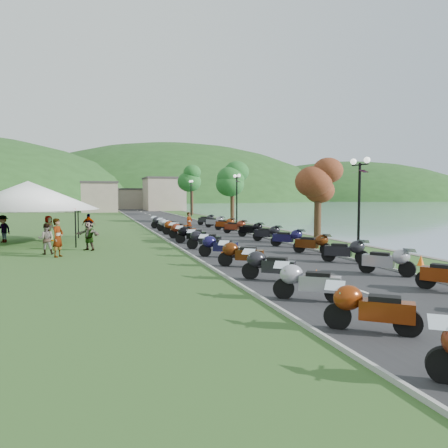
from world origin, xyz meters
TOP-DOWN VIEW (x-y plane):
  - road at (0.00, 40.00)m, footprint 7.00×120.00m
  - hills_backdrop at (0.00, 200.00)m, footprint 360.00×120.00m
  - far_building at (-2.00, 85.00)m, footprint 18.00×16.00m
  - moto_row_left at (-2.21, 17.56)m, footprint 2.60×42.88m
  - moto_row_right at (2.70, 20.38)m, footprint 2.60×42.81m
  - vendor_tent_main at (-12.20, 28.39)m, footprint 5.77×5.77m
  - tree_lakeside at (5.15, 22.62)m, footprint 2.30×2.30m
  - pedestrian_a at (-10.04, 21.65)m, footprint 0.81×0.88m
  - pedestrian_b at (-10.71, 22.88)m, footprint 0.80×0.45m
  - pedestrian_c at (-13.95, 29.70)m, footprint 1.21×1.10m
  - traffic_cone_near at (-0.85, 11.86)m, footprint 0.35×0.35m

SIDE VIEW (x-z plane):
  - hills_backdrop at x=0.00m, z-range -38.00..38.00m
  - pedestrian_a at x=-10.04m, z-range -0.98..0.98m
  - pedestrian_b at x=-10.71m, z-range -0.82..0.82m
  - pedestrian_c at x=-13.95m, z-range -0.90..0.90m
  - road at x=0.00m, z-range 0.00..0.02m
  - traffic_cone_near at x=-0.85m, z-range 0.00..0.55m
  - moto_row_left at x=-2.21m, z-range 0.00..1.10m
  - moto_row_right at x=2.70m, z-range 0.00..1.10m
  - vendor_tent_main at x=-12.20m, z-range 0.00..4.00m
  - far_building at x=-2.00m, z-range 0.00..5.00m
  - tree_lakeside at x=5.15m, z-range 0.00..6.40m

